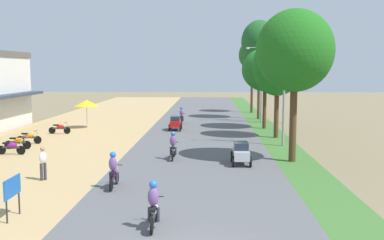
{
  "coord_description": "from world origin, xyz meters",
  "views": [
    {
      "loc": [
        0.7,
        -11.46,
        5.38
      ],
      "look_at": [
        -0.54,
        20.23,
        1.67
      ],
      "focal_mm": 41.29,
      "sensor_mm": 36.0,
      "label": 1
    }
  ],
  "objects": [
    {
      "name": "streetlamp_mid",
      "position": [
        5.8,
        31.89,
        4.39
      ],
      "size": [
        3.16,
        0.2,
        7.47
      ],
      "color": "gray",
      "rests_on": "median_strip"
    },
    {
      "name": "streetlamp_near",
      "position": [
        5.8,
        18.85,
        4.51
      ],
      "size": [
        3.16,
        0.2,
        7.72
      ],
      "color": "gray",
      "rests_on": "median_strip"
    },
    {
      "name": "car_hatchback_red",
      "position": [
        -2.21,
        26.19,
        0.75
      ],
      "size": [
        1.04,
        2.0,
        1.23
      ],
      "color": "red",
      "rests_on": "road_strip"
    },
    {
      "name": "motorbike_ahead_second",
      "position": [
        -3.53,
        7.59,
        0.86
      ],
      "size": [
        0.54,
        1.8,
        1.66
      ],
      "color": "black",
      "rests_on": "road_strip"
    },
    {
      "name": "median_tree_nearest",
      "position": [
        5.48,
        13.7,
        6.34
      ],
      "size": [
        4.35,
        4.35,
        8.64
      ],
      "color": "#4C351E",
      "rests_on": "median_strip"
    },
    {
      "name": "median_tree_fourth",
      "position": [
        5.9,
        35.09,
        8.1
      ],
      "size": [
        3.8,
        3.8,
        10.3
      ],
      "color": "#4C351E",
      "rests_on": "median_strip"
    },
    {
      "name": "pedestrian_on_shoulder",
      "position": [
        -7.22,
        8.9,
        0.96
      ],
      "size": [
        0.42,
        0.43,
        1.62
      ],
      "color": "#33333D",
      "rests_on": "dirt_shoulder"
    },
    {
      "name": "parked_motorbike_third",
      "position": [
        -11.55,
        15.03,
        0.55
      ],
      "size": [
        1.8,
        0.54,
        0.94
      ],
      "color": "black",
      "rests_on": "dirt_shoulder"
    },
    {
      "name": "motorbike_ahead_third",
      "position": [
        -1.4,
        13.94,
        0.86
      ],
      "size": [
        0.54,
        1.8,
        1.66
      ],
      "color": "black",
      "rests_on": "road_strip"
    },
    {
      "name": "car_hatchback_silver",
      "position": [
        2.47,
        12.75,
        0.75
      ],
      "size": [
        1.04,
        2.0,
        1.23
      ],
      "color": "#B7BCC1",
      "rests_on": "road_strip"
    },
    {
      "name": "motorbike_ahead_fourth",
      "position": [
        -1.96,
        30.77,
        0.86
      ],
      "size": [
        0.54,
        1.8,
        1.66
      ],
      "color": "black",
      "rests_on": "road_strip"
    },
    {
      "name": "median_tree_third",
      "position": [
        5.61,
        27.74,
        5.26
      ],
      "size": [
        4.11,
        4.11,
        7.12
      ],
      "color": "#4C351E",
      "rests_on": "median_strip"
    },
    {
      "name": "vendor_umbrella",
      "position": [
        -10.25,
        27.39,
        2.31
      ],
      "size": [
        2.2,
        2.2,
        2.52
      ],
      "color": "#99999E",
      "rests_on": "dirt_shoulder"
    },
    {
      "name": "utility_pole_near",
      "position": [
        7.98,
        31.8,
        5.0
      ],
      "size": [
        1.8,
        0.2,
        9.62
      ],
      "color": "brown",
      "rests_on": "ground"
    },
    {
      "name": "street_signboard",
      "position": [
        -6.26,
        3.49,
        1.11
      ],
      "size": [
        0.06,
        1.3,
        1.5
      ],
      "color": "#262628",
      "rests_on": "dirt_shoulder"
    },
    {
      "name": "parked_motorbike_fourth",
      "position": [
        -11.96,
        16.91,
        0.55
      ],
      "size": [
        1.8,
        0.54,
        0.94
      ],
      "color": "black",
      "rests_on": "dirt_shoulder"
    },
    {
      "name": "parked_motorbike_fifth",
      "position": [
        -12.06,
        18.99,
        0.55
      ],
      "size": [
        1.8,
        0.54,
        0.94
      ],
      "color": "black",
      "rests_on": "dirt_shoulder"
    },
    {
      "name": "parked_motorbike_sixth",
      "position": [
        -11.5,
        23.79,
        0.55
      ],
      "size": [
        1.8,
        0.54,
        0.94
      ],
      "color": "black",
      "rests_on": "dirt_shoulder"
    },
    {
      "name": "median_tree_fifth",
      "position": [
        5.83,
        41.97,
        6.93
      ],
      "size": [
        3.26,
        3.26,
        8.69
      ],
      "color": "#4C351E",
      "rests_on": "median_strip"
    },
    {
      "name": "motorbike_foreground_rider",
      "position": [
        -1.13,
        2.68,
        0.86
      ],
      "size": [
        0.54,
        1.8,
        1.66
      ],
      "color": "black",
      "rests_on": "road_strip"
    },
    {
      "name": "median_tree_second",
      "position": [
        5.87,
        22.49,
        5.52
      ],
      "size": [
        3.8,
        3.8,
        7.75
      ],
      "color": "#4C351E",
      "rests_on": "median_strip"
    }
  ]
}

